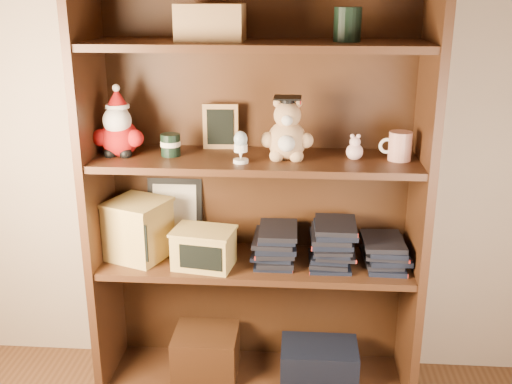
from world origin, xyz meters
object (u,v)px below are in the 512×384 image
bookcase (256,198)px  grad_teddy_bear (287,135)px  teacher_mug (399,146)px  treats_box (138,229)px

bookcase → grad_teddy_bear: size_ratio=7.17×
teacher_mug → grad_teddy_bear: bearing=-179.0°
bookcase → grad_teddy_bear: bookcase is taller
grad_teddy_bear → treats_box: size_ratio=0.84×
grad_teddy_bear → teacher_mug: grad_teddy_bear is taller
grad_teddy_bear → teacher_mug: 0.39m
grad_teddy_bear → teacher_mug: (0.39, 0.01, -0.03)m
bookcase → treats_box: 0.46m
grad_teddy_bear → treats_box: (-0.55, 0.01, -0.37)m
bookcase → grad_teddy_bear: (0.11, -0.06, 0.26)m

